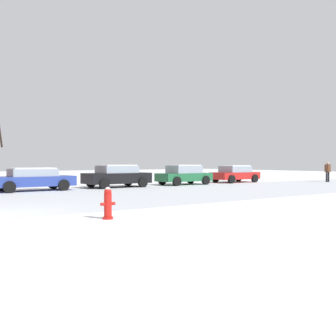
{
  "coord_description": "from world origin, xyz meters",
  "views": [
    {
      "loc": [
        -2.26,
        -12.25,
        1.62
      ],
      "look_at": [
        10.17,
        5.68,
        1.29
      ],
      "focal_mm": 40.1,
      "sensor_mm": 36.0,
      "label": 1
    }
  ],
  "objects_px": {
    "fire_hydrant": "(108,203)",
    "parked_car_red": "(235,174)",
    "parked_car_blue": "(33,179)",
    "parked_car_green": "(184,175)",
    "parked_car_black": "(117,176)",
    "pedestrian_crossing": "(328,170)"
  },
  "relations": [
    {
      "from": "parked_car_blue",
      "to": "parked_car_green",
      "type": "xyz_separation_m",
      "value": [
        10.63,
        -0.2,
        0.05
      ]
    },
    {
      "from": "parked_car_black",
      "to": "pedestrian_crossing",
      "type": "xyz_separation_m",
      "value": [
        17.31,
        -3.99,
        0.22
      ]
    },
    {
      "from": "parked_car_blue",
      "to": "parked_car_red",
      "type": "height_order",
      "value": "parked_car_red"
    },
    {
      "from": "parked_car_blue",
      "to": "parked_car_red",
      "type": "distance_m",
      "value": 15.94
    },
    {
      "from": "fire_hydrant",
      "to": "parked_car_black",
      "type": "height_order",
      "value": "parked_car_black"
    },
    {
      "from": "parked_car_blue",
      "to": "pedestrian_crossing",
      "type": "distance_m",
      "value": 22.97
    },
    {
      "from": "parked_car_blue",
      "to": "parked_car_green",
      "type": "distance_m",
      "value": 10.63
    },
    {
      "from": "parked_car_blue",
      "to": "pedestrian_crossing",
      "type": "relative_size",
      "value": 2.72
    },
    {
      "from": "parked_car_black",
      "to": "fire_hydrant",
      "type": "bearing_deg",
      "value": -118.03
    },
    {
      "from": "parked_car_blue",
      "to": "parked_car_green",
      "type": "height_order",
      "value": "parked_car_green"
    },
    {
      "from": "parked_car_black",
      "to": "parked_car_green",
      "type": "height_order",
      "value": "parked_car_black"
    },
    {
      "from": "fire_hydrant",
      "to": "parked_car_red",
      "type": "bearing_deg",
      "value": 35.24
    },
    {
      "from": "parked_car_green",
      "to": "parked_car_red",
      "type": "xyz_separation_m",
      "value": [
        5.31,
        0.16,
        -0.03
      ]
    },
    {
      "from": "parked_car_black",
      "to": "parked_car_blue",
      "type": "bearing_deg",
      "value": -179.9
    },
    {
      "from": "parked_car_black",
      "to": "pedestrian_crossing",
      "type": "height_order",
      "value": "pedestrian_crossing"
    },
    {
      "from": "parked_car_blue",
      "to": "parked_car_red",
      "type": "bearing_deg",
      "value": -0.14
    },
    {
      "from": "parked_car_black",
      "to": "parked_car_green",
      "type": "distance_m",
      "value": 5.32
    },
    {
      "from": "pedestrian_crossing",
      "to": "parked_car_black",
      "type": "bearing_deg",
      "value": 167.03
    },
    {
      "from": "parked_car_blue",
      "to": "parked_car_green",
      "type": "bearing_deg",
      "value": -1.09
    },
    {
      "from": "parked_car_black",
      "to": "parked_car_red",
      "type": "height_order",
      "value": "parked_car_black"
    },
    {
      "from": "fire_hydrant",
      "to": "parked_car_blue",
      "type": "height_order",
      "value": "parked_car_blue"
    },
    {
      "from": "fire_hydrant",
      "to": "parked_car_red",
      "type": "height_order",
      "value": "parked_car_red"
    }
  ]
}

